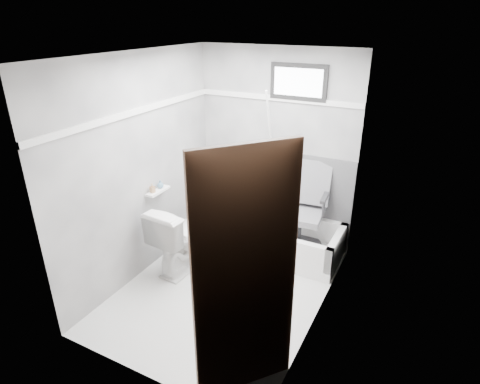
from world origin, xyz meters
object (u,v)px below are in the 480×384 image
Objects in this scene: soap_bottle_a at (152,188)px; soap_bottle_b at (160,184)px; office_chair at (301,209)px; toilet at (183,237)px; door at (260,317)px; bathtub at (278,237)px.

soap_bottle_a is 0.14m from soap_bottle_b.
office_chair reaches higher than toilet.
toilet is at bearing -148.43° from office_chair.
office_chair is at bearing 102.66° from door.
toilet is at bearing -12.80° from soap_bottle_b.
bathtub is 2.46m from door.
toilet is 7.73× the size of soap_bottle_a.
soap_bottle_b is (-1.41, -0.77, 0.32)m from office_chair.
toilet is 0.65m from soap_bottle_a.
office_chair is 1.64m from soap_bottle_b.
bathtub is at bearing 31.47° from soap_bottle_b.
bathtub is 16.02× the size of soap_bottle_b.
door is at bearing 142.67° from toilet.
soap_bottle_b is (-1.17, -0.72, 0.75)m from bathtub.
office_chair is at bearing 11.66° from bathtub.
door is (0.75, -2.21, 0.79)m from bathtub.
soap_bottle_b is (-1.92, 1.49, -0.04)m from door.
soap_bottle_b is at bearing -148.53° from bathtub.
bathtub is at bearing -132.86° from toilet.
office_chair reaches higher than soap_bottle_a.
bathtub is 14.22× the size of soap_bottle_a.
soap_bottle_b is at bearing -8.52° from toilet.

